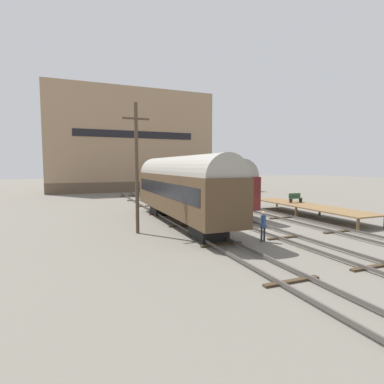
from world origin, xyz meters
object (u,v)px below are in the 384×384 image
utility_pole (137,167)px  train_car_maroon (201,182)px  train_car_brown (180,186)px  person_worker (263,223)px  bench (295,198)px

utility_pole → train_car_maroon: bearing=45.2°
train_car_maroon → utility_pole: 12.08m
train_car_brown → train_car_maroon: bearing=54.5°
train_car_brown → person_worker: (2.74, -7.22, -1.91)m
train_car_brown → utility_pole: utility_pole is taller
train_car_brown → train_car_maroon: size_ratio=0.94×
train_car_maroon → train_car_brown: bearing=-125.5°
person_worker → utility_pole: 9.03m
person_worker → utility_pole: size_ratio=0.21×
person_worker → bench: bearing=40.7°
utility_pole → train_car_brown: bearing=28.4°
train_car_maroon → bench: train_car_maroon is taller
train_car_maroon → bench: bearing=-34.7°
train_car_brown → bench: train_car_brown is taller
bench → person_worker: 12.67m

